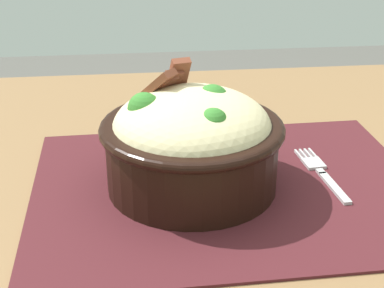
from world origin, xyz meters
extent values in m
cube|color=olive|center=(0.00, 0.00, 0.70)|extent=(1.24, 0.80, 0.03)
cube|color=#47191E|center=(0.00, -0.02, 0.72)|extent=(0.43, 0.33, 0.00)
cylinder|color=black|center=(-0.04, -0.01, 0.76)|extent=(0.18, 0.18, 0.08)
torus|color=black|center=(-0.04, -0.01, 0.79)|extent=(0.19, 0.19, 0.01)
ellipsoid|color=beige|center=(-0.04, -0.01, 0.79)|extent=(0.23, 0.23, 0.08)
sphere|color=#357B2C|center=(-0.09, -0.01, 0.81)|extent=(0.03, 0.03, 0.03)
sphere|color=#357B2C|center=(-0.02, 0.00, 0.81)|extent=(0.04, 0.04, 0.04)
sphere|color=#357B2C|center=(-0.02, -0.05, 0.81)|extent=(0.03, 0.03, 0.03)
cylinder|color=orange|center=(-0.03, -0.02, 0.81)|extent=(0.02, 0.03, 0.01)
cylinder|color=orange|center=(-0.05, -0.01, 0.81)|extent=(0.03, 0.02, 0.01)
cylinder|color=orange|center=(-0.05, -0.02, 0.81)|extent=(0.04, 0.01, 0.01)
cube|color=brown|center=(-0.05, 0.04, 0.82)|extent=(0.03, 0.04, 0.06)
cube|color=brown|center=(-0.06, 0.03, 0.82)|extent=(0.03, 0.04, 0.05)
cube|color=brown|center=(-0.07, 0.03, 0.82)|extent=(0.04, 0.04, 0.04)
cube|color=brown|center=(-0.08, 0.02, 0.82)|extent=(0.05, 0.05, 0.05)
cube|color=#B9B9B9|center=(0.11, -0.04, 0.72)|extent=(0.01, 0.07, 0.00)
cube|color=#B9B9B9|center=(0.11, 0.00, 0.72)|extent=(0.01, 0.01, 0.00)
cube|color=#B9B9B9|center=(0.11, 0.02, 0.72)|extent=(0.02, 0.03, 0.00)
cube|color=#B9B9B9|center=(0.11, 0.05, 0.72)|extent=(0.00, 0.02, 0.00)
cube|color=#B9B9B9|center=(0.11, 0.05, 0.72)|extent=(0.00, 0.02, 0.00)
cube|color=#B9B9B9|center=(0.10, 0.05, 0.72)|extent=(0.00, 0.02, 0.00)
cube|color=#B9B9B9|center=(0.10, 0.05, 0.72)|extent=(0.00, 0.02, 0.00)
camera|label=1|loc=(-0.10, -0.55, 1.03)|focal=53.14mm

